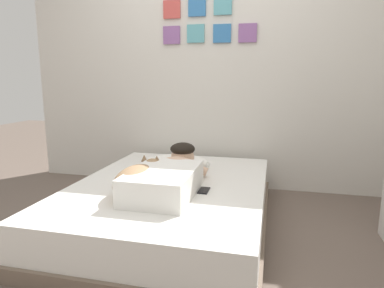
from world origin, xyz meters
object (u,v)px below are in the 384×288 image
bed (170,204)px  coffee_cup (201,164)px  pillow (179,161)px  dog (138,179)px  cell_phone (204,190)px  person_lying (169,175)px

bed → coffee_cup: (0.14, 0.48, 0.21)m
pillow → dog: (-0.08, -0.74, 0.05)m
coffee_cup → cell_phone: (0.15, -0.60, -0.03)m
bed → cell_phone: cell_phone is taller
bed → dog: size_ratio=3.38×
cell_phone → bed: bearing=156.1°
pillow → dog: bearing=-95.8°
bed → pillow: (-0.06, 0.46, 0.23)m
person_lying → cell_phone: 0.27m
bed → coffee_cup: coffee_cup is taller
pillow → cell_phone: (0.35, -0.59, -0.05)m
person_lying → coffee_cup: 0.63m
person_lying → cell_phone: person_lying is taller
bed → cell_phone: (0.29, -0.13, 0.18)m
person_lying → cell_phone: size_ratio=6.57×
dog → coffee_cup: bearing=69.9°
person_lying → pillow: bearing=99.6°
dog → cell_phone: dog is taller
bed → cell_phone: size_ratio=13.90×
person_lying → cell_phone: (0.25, 0.01, -0.10)m
person_lying → coffee_cup: person_lying is taller
bed → person_lying: (0.04, -0.14, 0.28)m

